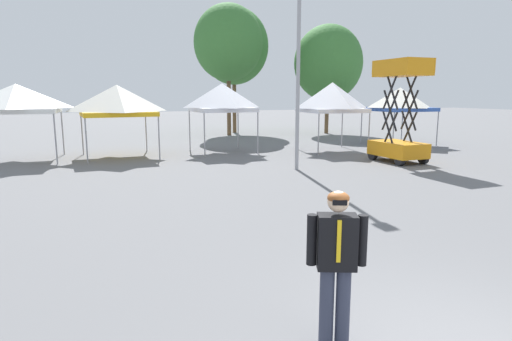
{
  "coord_description": "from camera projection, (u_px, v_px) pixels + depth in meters",
  "views": [
    {
      "loc": [
        -3.49,
        -3.03,
        2.78
      ],
      "look_at": [
        -0.57,
        4.79,
        1.3
      ],
      "focal_mm": 30.11,
      "sensor_mm": 36.0,
      "label": 1
    }
  ],
  "objects": [
    {
      "name": "canopy_tent_center",
      "position": [
        16.0,
        99.0,
        17.78
      ],
      "size": [
        3.26,
        3.26,
        3.22
      ],
      "color": "#9E9EA3",
      "rests_on": "ground"
    },
    {
      "name": "canopy_tent_behind_left",
      "position": [
        117.0,
        100.0,
        19.04
      ],
      "size": [
        3.32,
        3.32,
        3.21
      ],
      "color": "#9E9EA3",
      "rests_on": "ground"
    },
    {
      "name": "canopy_tent_left_of_center",
      "position": [
        222.0,
        98.0,
        20.61
      ],
      "size": [
        2.87,
        2.87,
        3.31
      ],
      "color": "#9E9EA3",
      "rests_on": "ground"
    },
    {
      "name": "canopy_tent_far_right",
      "position": [
        332.0,
        97.0,
        21.13
      ],
      "size": [
        2.94,
        2.94,
        3.38
      ],
      "color": "#9E9EA3",
      "rests_on": "ground"
    },
    {
      "name": "canopy_tent_behind_right",
      "position": [
        400.0,
        99.0,
        23.91
      ],
      "size": [
        3.05,
        3.05,
        3.17
      ],
      "color": "#9E9EA3",
      "rests_on": "ground"
    },
    {
      "name": "scissor_lift",
      "position": [
        399.0,
        132.0,
        17.79
      ],
      "size": [
        1.44,
        2.33,
        4.18
      ],
      "color": "black",
      "rests_on": "ground"
    },
    {
      "name": "person_foreground",
      "position": [
        336.0,
        258.0,
        4.64
      ],
      "size": [
        0.61,
        0.38,
        1.78
      ],
      "color": "#33384C",
      "rests_on": "ground"
    },
    {
      "name": "light_pole_near_lift",
      "position": [
        298.0,
        53.0,
        15.42
      ],
      "size": [
        0.36,
        0.36,
        7.42
      ],
      "color": "#9E9EA3",
      "rests_on": "ground"
    },
    {
      "name": "tree_behind_tents_center",
      "position": [
        234.0,
        46.0,
        30.78
      ],
      "size": [
        4.97,
        4.97,
        8.95
      ],
      "color": "brown",
      "rests_on": "ground"
    },
    {
      "name": "tree_behind_tents_right",
      "position": [
        228.0,
        43.0,
        28.67
      ],
      "size": [
        4.61,
        4.61,
        8.75
      ],
      "color": "brown",
      "rests_on": "ground"
    },
    {
      "name": "tree_behind_tents_left",
      "position": [
        328.0,
        63.0,
        30.37
      ],
      "size": [
        4.83,
        4.83,
        7.65
      ],
      "color": "brown",
      "rests_on": "ground"
    }
  ]
}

